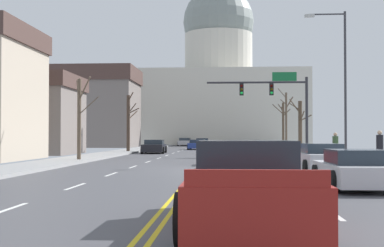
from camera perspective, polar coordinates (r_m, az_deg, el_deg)
name	(u,v)px	position (r m, az deg, el deg)	size (l,w,h in m)	color
ground	(199,169)	(24.96, 0.76, -4.99)	(20.00, 180.00, 0.20)	#48484E
signal_gantry	(278,96)	(41.50, 9.32, 2.98)	(7.91, 0.41, 6.45)	#28282D
street_lamp_right	(340,73)	(31.58, 15.86, 5.32)	(2.39, 0.24, 8.69)	#333338
capitol_building	(219,89)	(95.69, 2.91, 3.82)	(30.17, 22.68, 31.25)	beige
sedan_near_00	(285,150)	(37.08, 10.11, -2.89)	(2.05, 4.53, 1.24)	silver
sedan_near_01	(232,154)	(29.40, 4.43, -3.33)	(2.12, 4.32, 1.25)	#B71414
sedan_near_02	(320,159)	(23.45, 13.82, -3.78)	(2.03, 4.67, 1.27)	silver
sedan_near_03	(355,170)	(16.87, 17.31, -4.85)	(2.06, 4.46, 1.20)	silver
pickup_truck_near_04	(247,187)	(9.47, 6.07, -6.90)	(2.25, 5.58, 1.53)	maroon
sedan_oncoming_00	(154,147)	(47.94, -4.15, -2.56)	(2.21, 4.71, 1.23)	black
sedan_oncoming_01	(198,145)	(60.42, 0.61, -2.33)	(2.22, 4.40, 1.13)	navy
sedan_oncoming_02	(202,143)	(71.11, 1.12, -2.16)	(2.11, 4.52, 1.24)	black
sedan_oncoming_03	(185,142)	(83.17, -0.79, -2.03)	(2.16, 4.33, 1.23)	silver
flank_building_00	(17,114)	(47.93, -18.52, 0.96)	(10.57, 7.93, 6.85)	slate
flank_building_01	(90,107)	(74.35, -11.04, 1.75)	(13.19, 10.23, 11.00)	slate
bare_tree_00	(286,117)	(61.38, 10.22, 0.69)	(1.80, 2.02, 7.08)	brown
bare_tree_01	(129,122)	(50.02, -6.92, 0.20)	(1.15, 2.74, 5.59)	#423328
bare_tree_02	(300,124)	(52.51, 11.72, -0.06)	(2.24, 2.22, 5.13)	#4C3D2D
bare_tree_03	(80,116)	(33.13, -12.16, 0.80)	(1.44, 1.87, 5.10)	brown
bare_tree_04	(283,123)	(69.09, 9.90, 0.05)	(2.33, 1.34, 5.77)	#4C3D2D
pedestrian_00	(335,145)	(31.71, 15.38, -2.29)	(0.35, 0.34, 1.66)	#4C4238
pedestrian_01	(380,146)	(27.45, 19.80, -2.32)	(0.35, 0.34, 1.73)	#33333D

